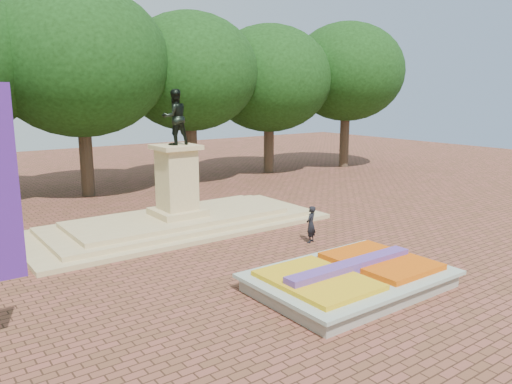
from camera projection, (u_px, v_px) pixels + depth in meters
ground at (287, 277)px, 17.22m from camera, size 90.00×90.00×0.00m
flower_bed at (351, 277)px, 16.17m from camera, size 6.30×4.30×0.91m
monument at (178, 209)px, 23.37m from camera, size 14.00×6.00×6.40m
tree_row_back at (134, 85)px, 31.47m from camera, size 44.80×8.80×10.43m
pedestrian at (311, 224)px, 21.05m from camera, size 0.68×0.59×1.58m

